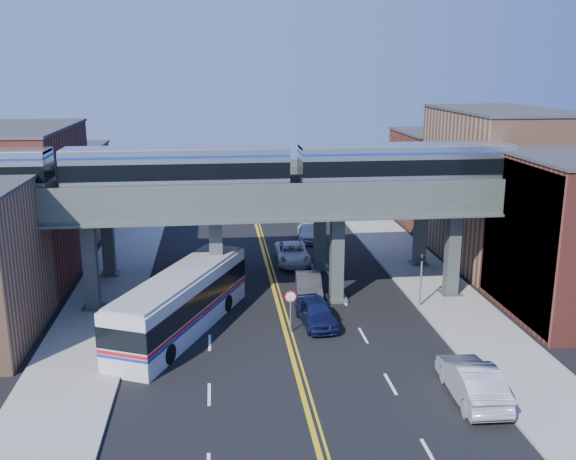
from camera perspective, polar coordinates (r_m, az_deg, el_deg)
name	(u,v)px	position (r m, az deg, el deg)	size (l,w,h in m)	color
ground	(292,354)	(36.01, 0.32, -10.97)	(120.00, 120.00, 0.00)	black
sidewalk_west	(107,298)	(45.64, -15.81, -5.83)	(5.00, 70.00, 0.16)	gray
sidewalk_east	(433,285)	(47.57, 12.78, -4.80)	(5.00, 70.00, 0.16)	gray
building_west_b	(18,204)	(51.43, -22.91, 2.12)	(8.00, 14.00, 11.00)	brown
building_west_c	(60,191)	(64.05, -19.64, 3.27)	(8.00, 10.00, 8.00)	#8C6248
building_east_b	(497,187)	(54.08, 18.08, 3.64)	(8.00, 14.00, 12.00)	#8C6248
building_east_c	(440,178)	(66.18, 13.38, 4.49)	(8.00, 10.00, 9.00)	brown
mural_panel	(517,244)	(42.10, 19.71, -1.16)	(0.10, 9.50, 9.50)	teal
elevated_viaduct_near	(277,209)	(41.48, -0.99, 1.92)	(52.00, 3.60, 7.40)	#3C4644
elevated_viaduct_far	(268,189)	(48.31, -1.80, 3.70)	(52.00, 3.60, 7.40)	#3C4644
transit_train	(177,170)	(40.87, -9.80, 5.29)	(43.29, 2.71, 3.15)	black
stop_sign	(291,304)	(38.09, 0.23, -6.63)	(0.76, 0.09, 2.63)	slate
traffic_signal	(421,274)	(42.56, 11.76, -3.88)	(0.15, 0.18, 4.10)	slate
transit_bus	(181,303)	(38.85, -9.45, -6.42)	(8.08, 13.28, 3.41)	silver
car_lane_a	(316,312)	(39.60, 2.53, -7.27)	(1.93, 4.79, 1.63)	#11163F
car_lane_b	(309,286)	(44.04, 1.84, -5.01)	(1.70, 4.88, 1.61)	#303032
car_lane_c	(292,253)	(51.71, 0.38, -2.07)	(2.56, 5.55, 1.54)	silver
car_lane_d	(310,231)	(58.66, 1.96, -0.08)	(2.18, 5.37, 1.56)	#B8B8BD
car_parked_curb	(472,381)	(32.45, 16.06, -12.75)	(1.95, 5.61, 1.85)	#AEAFB3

